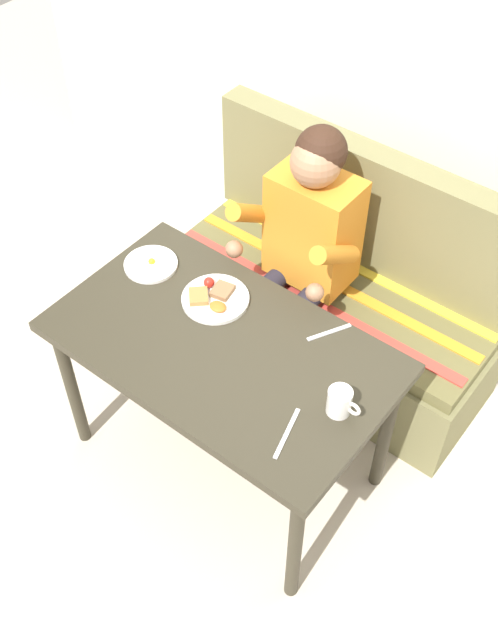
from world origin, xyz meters
name	(u,v)px	position (x,y,z in m)	size (l,w,h in m)	color
ground_plane	(227,458)	(0.00, 0.00, 0.00)	(8.00, 8.00, 0.00)	beige
back_wall	(432,45)	(0.00, 1.27, 1.30)	(4.40, 0.10, 2.60)	silver
table	(223,358)	(0.00, 0.00, 0.65)	(1.20, 0.70, 0.73)	#322D21
couch	(336,299)	(0.00, 0.76, 0.33)	(1.44, 0.56, 1.00)	olive
person	(303,242)	(-0.08, 0.59, 0.74)	(0.45, 0.61, 1.21)	orange
plate_breakfast	(214,298)	(-0.15, 0.14, 0.74)	(0.25, 0.25, 0.05)	white
plate_eggs	(151,264)	(-0.46, 0.13, 0.74)	(0.20, 0.20, 0.04)	white
coffee_mug	(340,401)	(0.47, 0.01, 0.78)	(0.12, 0.08, 0.10)	white
fork	(329,332)	(0.26, 0.27, 0.73)	(0.01, 0.17, 0.01)	silver
knife	(287,433)	(0.40, -0.16, 0.73)	(0.01, 0.20, 0.01)	silver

